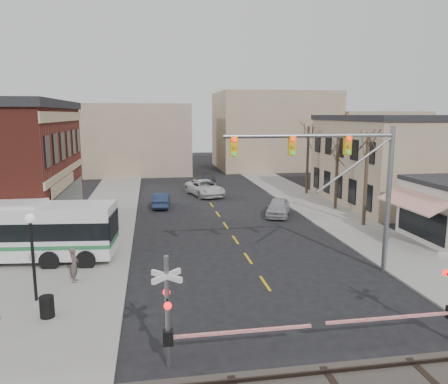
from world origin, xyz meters
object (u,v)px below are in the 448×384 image
at_px(traffic_signal_mast, 345,170).
at_px(street_lamp, 32,238).
at_px(pedestrian_far, 58,249).
at_px(rr_crossing_east, 444,292).
at_px(car_d, 206,182).
at_px(car_b, 161,200).
at_px(car_a, 278,207).
at_px(pedestrian_near, 74,265).
at_px(car_c, 205,188).
at_px(trash_bin, 47,307).
at_px(rr_crossing_west, 180,313).

bearing_deg(traffic_signal_mast, street_lamp, -175.57).
xyz_separation_m(traffic_signal_mast, pedestrian_far, (-15.41, 3.93, -4.69)).
distance_m(rr_crossing_east, car_d, 37.07).
bearing_deg(car_b, car_a, 156.16).
bearing_deg(street_lamp, traffic_signal_mast, 4.43).
bearing_deg(pedestrian_near, pedestrian_far, 25.95).
xyz_separation_m(car_c, pedestrian_far, (-10.99, -20.29, 0.18)).
height_order(trash_bin, car_c, car_c).
bearing_deg(rr_crossing_west, pedestrian_near, 120.17).
bearing_deg(traffic_signal_mast, trash_bin, -168.11).
distance_m(traffic_signal_mast, car_c, 25.10).
relative_size(rr_crossing_west, car_a, 1.27).
bearing_deg(rr_crossing_east, trash_bin, 164.25).
height_order(car_a, pedestrian_near, pedestrian_near).
bearing_deg(rr_crossing_west, rr_crossing_east, 0.54).
relative_size(rr_crossing_east, trash_bin, 6.08).
relative_size(car_b, car_c, 0.70).
relative_size(traffic_signal_mast, trash_bin, 9.95).
bearing_deg(traffic_signal_mast, car_b, 115.73).
height_order(street_lamp, car_d, street_lamp).
distance_m(trash_bin, pedestrian_near, 3.99).
xyz_separation_m(traffic_signal_mast, street_lamp, (-15.40, -1.19, -2.62)).
height_order(trash_bin, pedestrian_far, pedestrian_far).
bearing_deg(car_d, rr_crossing_west, -81.54).
bearing_deg(traffic_signal_mast, car_d, 96.98).
distance_m(street_lamp, pedestrian_far, 5.53).
bearing_deg(rr_crossing_east, car_c, 99.34).
bearing_deg(traffic_signal_mast, pedestrian_far, 165.68).
height_order(car_a, car_c, car_c).
bearing_deg(trash_bin, car_a, 48.15).
height_order(rr_crossing_east, car_b, rr_crossing_east).
bearing_deg(traffic_signal_mast, car_a, 87.48).
bearing_deg(rr_crossing_west, car_b, 89.99).
xyz_separation_m(traffic_signal_mast, car_d, (-3.60, 29.42, -5.03)).
bearing_deg(rr_crossing_west, car_d, 81.41).
distance_m(car_b, car_d, 11.79).
distance_m(car_c, pedestrian_far, 23.08).
height_order(traffic_signal_mast, car_a, traffic_signal_mast).
bearing_deg(pedestrian_near, car_c, -20.86).
relative_size(street_lamp, pedestrian_near, 2.26).
height_order(pedestrian_near, pedestrian_far, pedestrian_near).
bearing_deg(pedestrian_near, rr_crossing_east, -117.62).
distance_m(car_c, pedestrian_near, 25.24).
xyz_separation_m(car_b, car_d, (5.56, 10.40, -0.02)).
xyz_separation_m(street_lamp, trash_bin, (0.90, -1.86, -2.49)).
bearing_deg(rr_crossing_east, car_d, 96.79).
xyz_separation_m(car_a, car_c, (-5.02, 10.40, 0.07)).
bearing_deg(car_d, trash_bin, -91.52).
xyz_separation_m(traffic_signal_mast, rr_crossing_west, (-9.17, -7.46, -3.73)).
bearing_deg(pedestrian_far, car_a, -15.20).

